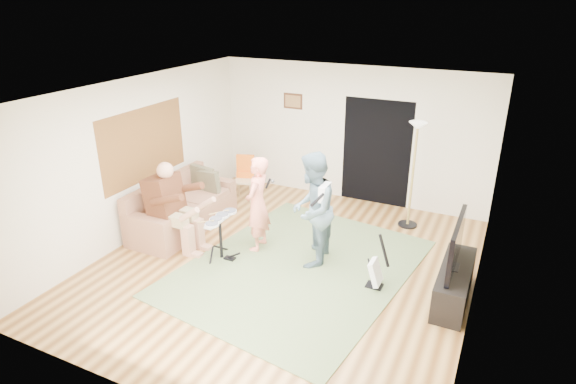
# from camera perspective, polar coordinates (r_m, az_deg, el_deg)

# --- Properties ---
(floor) EXTENTS (6.00, 6.00, 0.00)m
(floor) POSITION_cam_1_polar(r_m,az_deg,el_deg) (7.60, -0.45, -8.63)
(floor) COLOR brown
(floor) RESTS_ON ground
(walls) EXTENTS (5.50, 6.00, 2.70)m
(walls) POSITION_cam_1_polar(r_m,az_deg,el_deg) (7.00, -0.49, 0.87)
(walls) COLOR beige
(walls) RESTS_ON floor
(ceiling) EXTENTS (6.00, 6.00, 0.00)m
(ceiling) POSITION_cam_1_polar(r_m,az_deg,el_deg) (6.63, -0.52, 11.80)
(ceiling) COLOR white
(ceiling) RESTS_ON walls
(window_blinds) EXTENTS (0.00, 2.05, 2.05)m
(window_blinds) POSITION_cam_1_polar(r_m,az_deg,el_deg) (8.58, -16.66, 5.43)
(window_blinds) COLOR brown
(window_blinds) RESTS_ON walls
(doorway) EXTENTS (2.10, 0.00, 2.10)m
(doorway) POSITION_cam_1_polar(r_m,az_deg,el_deg) (9.58, 10.41, 4.61)
(doorway) COLOR black
(doorway) RESTS_ON walls
(picture_frame) EXTENTS (0.42, 0.03, 0.32)m
(picture_frame) POSITION_cam_1_polar(r_m,az_deg,el_deg) (9.96, 0.60, 10.72)
(picture_frame) COLOR #3F2314
(picture_frame) RESTS_ON walls
(area_rug) EXTENTS (3.56, 4.28, 0.02)m
(area_rug) POSITION_cam_1_polar(r_m,az_deg,el_deg) (7.54, 1.30, -8.88)
(area_rug) COLOR #5B7044
(area_rug) RESTS_ON floor
(sofa) EXTENTS (0.89, 2.17, 0.88)m
(sofa) POSITION_cam_1_polar(r_m,az_deg,el_deg) (8.89, -12.71, -2.26)
(sofa) COLOR #9F6C4F
(sofa) RESTS_ON floor
(drummer) EXTENTS (0.96, 0.54, 1.47)m
(drummer) POSITION_cam_1_polar(r_m,az_deg,el_deg) (8.06, -13.18, -2.75)
(drummer) COLOR #562B18
(drummer) RESTS_ON sofa
(drum_kit) EXTENTS (0.41, 0.73, 0.75)m
(drum_kit) POSITION_cam_1_polar(r_m,az_deg,el_deg) (7.70, -7.98, -5.61)
(drum_kit) COLOR black
(drum_kit) RESTS_ON floor
(singer) EXTENTS (0.44, 0.62, 1.59)m
(singer) POSITION_cam_1_polar(r_m,az_deg,el_deg) (7.74, -3.64, -1.45)
(singer) COLOR #FF876E
(singer) RESTS_ON floor
(microphone) EXTENTS (0.06, 0.06, 0.24)m
(microphone) POSITION_cam_1_polar(r_m,az_deg,el_deg) (7.50, -2.38, 1.01)
(microphone) COLOR black
(microphone) RESTS_ON singer
(guitarist) EXTENTS (0.80, 0.97, 1.80)m
(guitarist) POSITION_cam_1_polar(r_m,az_deg,el_deg) (7.28, 2.86, -2.13)
(guitarist) COLOR slate
(guitarist) RESTS_ON floor
(guitar_held) EXTENTS (0.13, 0.60, 0.26)m
(guitar_held) POSITION_cam_1_polar(r_m,az_deg,el_deg) (7.09, 4.40, -0.04)
(guitar_held) COLOR white
(guitar_held) RESTS_ON guitarist
(guitar_spare) EXTENTS (0.31, 0.28, 0.86)m
(guitar_spare) POSITION_cam_1_polar(r_m,az_deg,el_deg) (7.06, 10.39, -9.36)
(guitar_spare) COLOR black
(guitar_spare) RESTS_ON floor
(torchiere_lamp) EXTENTS (0.35, 0.35, 1.93)m
(torchiere_lamp) POSITION_cam_1_polar(r_m,az_deg,el_deg) (8.61, 14.78, 4.09)
(torchiere_lamp) COLOR black
(torchiere_lamp) RESTS_ON floor
(dining_chair) EXTENTS (0.48, 0.51, 0.90)m
(dining_chair) POSITION_cam_1_polar(r_m,az_deg,el_deg) (9.87, -5.09, 0.95)
(dining_chair) COLOR beige
(dining_chair) RESTS_ON floor
(tv_cabinet) EXTENTS (0.40, 1.40, 0.50)m
(tv_cabinet) POSITION_cam_1_polar(r_m,az_deg,el_deg) (7.08, 19.09, -10.20)
(tv_cabinet) COLOR black
(tv_cabinet) RESTS_ON floor
(television) EXTENTS (0.06, 1.19, 0.68)m
(television) POSITION_cam_1_polar(r_m,az_deg,el_deg) (6.79, 19.31, -5.84)
(television) COLOR black
(television) RESTS_ON tv_cabinet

